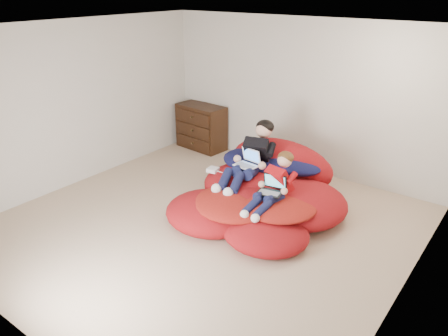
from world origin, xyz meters
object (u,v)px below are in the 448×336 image
at_px(laptop_white, 248,161).
at_px(laptop_black, 272,188).
at_px(older_boy, 252,154).
at_px(younger_boy, 275,182).
at_px(dresser, 201,127).
at_px(beanbag_pile, 263,193).

relative_size(laptop_white, laptop_black, 0.99).
bearing_deg(older_boy, younger_boy, -34.01).
xyz_separation_m(dresser, older_boy, (1.98, -1.23, 0.29)).
height_order(dresser, laptop_white, dresser).
relative_size(dresser, laptop_black, 2.86).
distance_m(dresser, younger_boy, 3.10).
relative_size(dresser, younger_boy, 1.00).
distance_m(dresser, laptop_black, 3.13).
relative_size(older_boy, younger_boy, 1.26).
relative_size(younger_boy, laptop_white, 2.90).
height_order(older_boy, laptop_white, older_boy).
bearing_deg(younger_boy, beanbag_pile, 141.58).
bearing_deg(laptop_white, younger_boy, -27.56).
distance_m(beanbag_pile, older_boy, 0.57).
distance_m(beanbag_pile, laptop_white, 0.49).
relative_size(beanbag_pile, older_boy, 1.98).
height_order(dresser, laptop_black, dresser).
relative_size(younger_boy, laptop_black, 2.86).
height_order(older_boy, younger_boy, older_boy).
relative_size(beanbag_pile, laptop_white, 7.23).
distance_m(older_boy, younger_boy, 0.77).
bearing_deg(dresser, laptop_black, -33.41).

